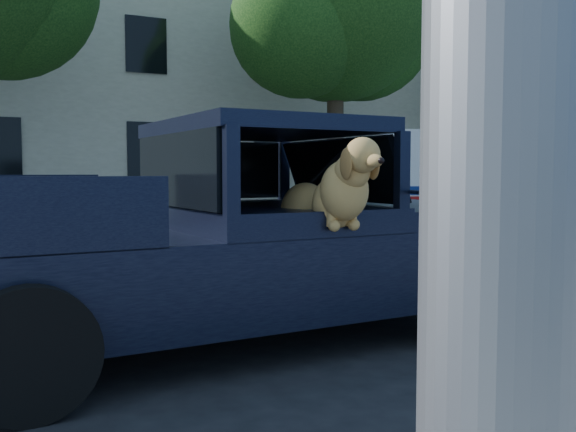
{
  "coord_description": "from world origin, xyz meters",
  "views": [
    {
      "loc": [
        -3.96,
        -5.03,
        1.57
      ],
      "look_at": [
        -1.37,
        -0.01,
        1.18
      ],
      "focal_mm": 40.0,
      "sensor_mm": 36.0,
      "label": 1
    }
  ],
  "objects": [
    {
      "name": "ground",
      "position": [
        0.0,
        0.0,
        0.0
      ],
      "size": [
        120.0,
        120.0,
        0.0
      ],
      "primitive_type": "plane",
      "color": "black",
      "rests_on": "ground"
    },
    {
      "name": "far_sidewalk",
      "position": [
        0.0,
        9.2,
        0.07
      ],
      "size": [
        60.0,
        4.0,
        0.15
      ],
      "primitive_type": "cube",
      "color": "gray",
      "rests_on": "ground"
    },
    {
      "name": "lane_stripes",
      "position": [
        2.0,
        3.4,
        0.01
      ],
      "size": [
        21.6,
        0.14,
        0.01
      ],
      "primitive_type": null,
      "color": "silver",
      "rests_on": "ground"
    },
    {
      "name": "street_tree_mid",
      "position": [
        5.03,
        9.62,
        5.71
      ],
      "size": [
        6.0,
        5.2,
        8.6
      ],
      "color": "#332619",
      "rests_on": "ground"
    },
    {
      "name": "street_tree_right",
      "position": [
        13.03,
        9.62,
        5.71
      ],
      "size": [
        6.0,
        5.2,
        8.6
      ],
      "color": "#332619",
      "rests_on": "ground"
    },
    {
      "name": "building_main",
      "position": [
        3.0,
        16.5,
        4.5
      ],
      "size": [
        26.0,
        6.0,
        9.0
      ],
      "primitive_type": "cube",
      "color": "beige",
      "rests_on": "ground"
    },
    {
      "name": "pickup_truck",
      "position": [
        -1.81,
        0.36,
        0.69
      ],
      "size": [
        5.74,
        2.96,
        2.03
      ],
      "rotation": [
        0.0,
        0.0,
        0.03
      ],
      "color": "black",
      "rests_on": "ground"
    },
    {
      "name": "mail_truck",
      "position": [
        7.45,
        7.63,
        1.12
      ],
      "size": [
        5.12,
        3.56,
        2.57
      ],
      "rotation": [
        0.0,
        0.0,
        -0.32
      ],
      "color": "silver",
      "rests_on": "ground"
    }
  ]
}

